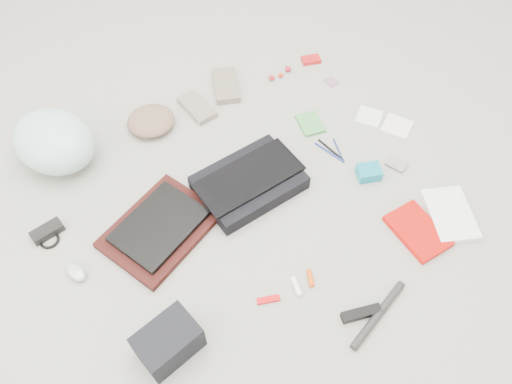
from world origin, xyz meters
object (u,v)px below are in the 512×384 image
bike_helmet (54,141)px  book_red (418,231)px  accordion_wallet (369,172)px  laptop (159,226)px  camera_bag (168,342)px  messenger_bag (249,183)px

bike_helmet → book_red: 1.46m
bike_helmet → accordion_wallet: bike_helmet is taller
laptop → camera_bag: size_ratio=1.66×
book_red → accordion_wallet: size_ratio=2.47×
laptop → accordion_wallet: 0.85m
accordion_wallet → laptop: bearing=-173.0°
laptop → accordion_wallet: laptop is taller
camera_bag → accordion_wallet: size_ratio=2.10×
messenger_bag → laptop: bearing=176.5°
laptop → camera_bag: camera_bag is taller
laptop → bike_helmet: bike_helmet is taller
bike_helmet → messenger_bag: bearing=-65.5°
messenger_bag → book_red: messenger_bag is taller
laptop → accordion_wallet: bearing=-35.9°
messenger_bag → book_red: 0.67m
laptop → book_red: size_ratio=1.41×
bike_helmet → accordion_wallet: bearing=-58.8°
bike_helmet → laptop: bearing=-92.7°
bike_helmet → camera_bag: bearing=-110.9°
laptop → bike_helmet: size_ratio=0.90×
laptop → camera_bag: bearing=-133.1°
camera_bag → book_red: size_ratio=0.85×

